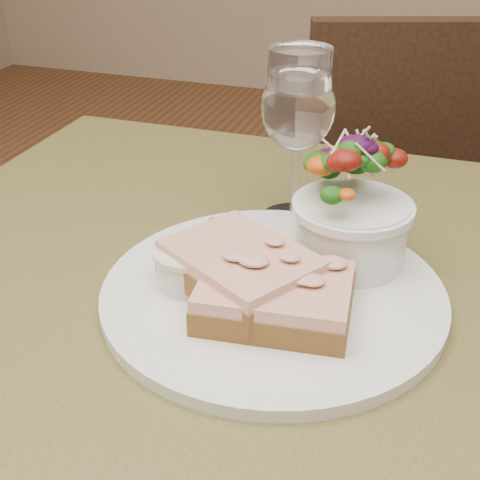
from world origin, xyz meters
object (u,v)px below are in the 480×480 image
(chair_far, at_px, (389,301))
(salad_bowl, at_px, (353,204))
(wine_glass, at_px, (298,113))
(cafe_table, at_px, (248,387))
(sandwich_back, at_px, (241,268))
(sandwich_front, at_px, (275,297))
(ramekin, at_px, (191,264))
(dinner_plate, at_px, (273,294))

(chair_far, bearing_deg, salad_bowl, 70.66)
(salad_bowl, xyz_separation_m, wine_glass, (-0.08, 0.08, 0.05))
(cafe_table, height_order, wine_glass, wine_glass)
(sandwich_back, bearing_deg, wine_glass, 119.51)
(sandwich_front, height_order, salad_bowl, salad_bowl)
(sandwich_front, xyz_separation_m, salad_bowl, (0.04, 0.11, 0.04))
(sandwich_back, bearing_deg, ramekin, -149.77)
(dinner_plate, bearing_deg, chair_far, 85.22)
(ramekin, bearing_deg, cafe_table, 3.91)
(dinner_plate, bearing_deg, ramekin, -169.10)
(chair_far, height_order, wine_glass, wine_glass)
(sandwich_back, bearing_deg, dinner_plate, 60.80)
(chair_far, relative_size, ramekin, 14.21)
(chair_far, bearing_deg, wine_glass, 62.80)
(cafe_table, distance_m, chair_far, 0.81)
(cafe_table, xyz_separation_m, dinner_plate, (0.02, 0.01, 0.11))
(cafe_table, relative_size, wine_glass, 4.57)
(dinner_plate, height_order, sandwich_back, sandwich_back)
(ramekin, distance_m, wine_glass, 0.20)
(cafe_table, height_order, sandwich_back, sandwich_back)
(dinner_plate, distance_m, sandwich_back, 0.04)
(chair_far, relative_size, sandwich_back, 5.67)
(dinner_plate, xyz_separation_m, sandwich_back, (-0.03, -0.01, 0.03))
(sandwich_front, relative_size, ramekin, 2.14)
(sandwich_front, height_order, ramekin, ramekin)
(dinner_plate, distance_m, ramekin, 0.08)
(dinner_plate, bearing_deg, sandwich_back, -150.17)
(sandwich_back, xyz_separation_m, ramekin, (-0.05, 0.00, -0.01))
(dinner_plate, xyz_separation_m, ramekin, (-0.07, -0.01, 0.03))
(dinner_plate, height_order, ramekin, ramekin)
(sandwich_front, bearing_deg, chair_far, 80.48)
(sandwich_back, bearing_deg, salad_bowl, 77.84)
(cafe_table, height_order, sandwich_front, sandwich_front)
(ramekin, relative_size, wine_glass, 0.36)
(sandwich_front, relative_size, sandwich_back, 0.85)
(sandwich_front, distance_m, ramekin, 0.09)
(dinner_plate, bearing_deg, sandwich_front, -72.34)
(sandwich_front, relative_size, wine_glass, 0.77)
(ramekin, height_order, wine_glass, wine_glass)
(sandwich_front, distance_m, salad_bowl, 0.12)
(ramekin, bearing_deg, sandwich_front, -15.24)
(cafe_table, xyz_separation_m, sandwich_front, (0.03, -0.03, 0.13))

